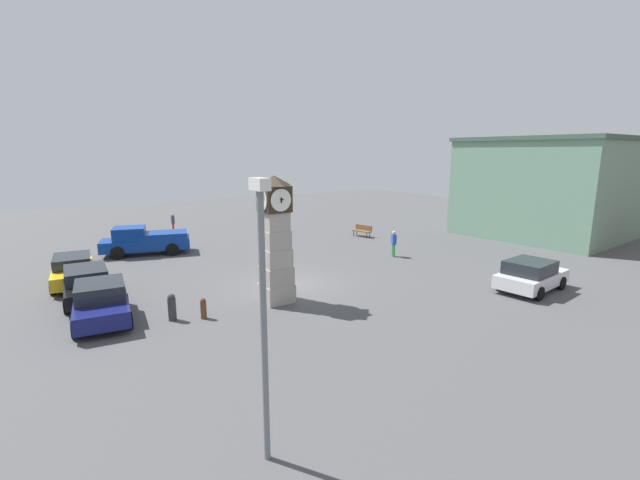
% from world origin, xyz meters
% --- Properties ---
extents(ground_plane, '(81.16, 81.16, 0.00)m').
position_xyz_m(ground_plane, '(0.00, 0.00, 0.00)').
color(ground_plane, '#4C4C4F').
extents(clock_tower, '(1.60, 1.54, 5.60)m').
position_xyz_m(clock_tower, '(1.91, -1.87, 2.70)').
color(clock_tower, '#A09B91').
rests_on(clock_tower, ground_plane).
extents(bollard_near_tower, '(0.32, 0.32, 1.10)m').
position_xyz_m(bollard_near_tower, '(1.56, -6.35, 0.56)').
color(bollard_near_tower, '#333338').
rests_on(bollard_near_tower, ground_plane).
extents(bollard_mid_row, '(0.24, 0.24, 0.86)m').
position_xyz_m(bollard_mid_row, '(2.07, -5.25, 0.43)').
color(bollard_mid_row, brown).
rests_on(bollard_mid_row, ground_plane).
extents(car_navy_sedan, '(4.40, 2.23, 1.43)m').
position_xyz_m(car_navy_sedan, '(-6.09, -9.19, 0.74)').
color(car_navy_sedan, gold).
rests_on(car_navy_sedan, ground_plane).
extents(car_near_tower, '(4.40, 2.14, 1.44)m').
position_xyz_m(car_near_tower, '(-3.04, -8.86, 0.74)').
color(car_near_tower, black).
rests_on(car_near_tower, ground_plane).
extents(car_by_building, '(4.03, 2.36, 1.54)m').
position_xyz_m(car_by_building, '(0.12, -8.67, 0.78)').
color(car_by_building, navy).
rests_on(car_by_building, ground_plane).
extents(car_far_lot, '(2.39, 4.12, 1.51)m').
position_xyz_m(car_far_lot, '(7.34, 9.08, 0.76)').
color(car_far_lot, silver).
rests_on(car_far_lot, ground_plane).
extents(pickup_truck, '(3.31, 5.73, 1.85)m').
position_xyz_m(pickup_truck, '(-10.83, -4.70, 0.93)').
color(pickup_truck, navy).
rests_on(pickup_truck, ground_plane).
extents(bench, '(1.68, 0.88, 0.90)m').
position_xyz_m(bench, '(-7.61, 10.90, 0.52)').
color(bench, brown).
rests_on(bench, ground_plane).
extents(pedestrian_near_bench, '(0.46, 0.38, 1.67)m').
position_xyz_m(pedestrian_near_bench, '(-1.37, 8.33, 0.95)').
color(pedestrian_near_bench, '#338C4C').
rests_on(pedestrian_near_bench, ground_plane).
extents(pedestrian_by_cars, '(0.42, 0.28, 1.65)m').
position_xyz_m(pedestrian_by_cars, '(-17.36, -1.17, 0.94)').
color(pedestrian_by_cars, red).
rests_on(pedestrian_by_cars, ground_plane).
extents(street_lamp_near_road, '(0.50, 0.24, 6.09)m').
position_xyz_m(street_lamp_near_road, '(10.70, -6.77, 3.54)').
color(street_lamp_near_road, slate).
rests_on(street_lamp_near_road, ground_plane).
extents(warehouse_blue_far, '(11.84, 11.64, 7.68)m').
position_xyz_m(warehouse_blue_far, '(-0.13, 23.57, 3.85)').
color(warehouse_blue_far, gray).
rests_on(warehouse_blue_far, ground_plane).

